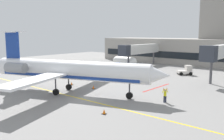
{
  "coord_description": "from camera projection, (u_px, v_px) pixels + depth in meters",
  "views": [
    {
      "loc": [
        23.24,
        -22.41,
        8.61
      ],
      "look_at": [
        -1.27,
        6.25,
        3.0
      ],
      "focal_mm": 39.73,
      "sensor_mm": 36.0,
      "label": 1
    }
  ],
  "objects": [
    {
      "name": "safety_cone_charlie",
      "position": [
        72.0,
        84.0,
        41.55
      ],
      "size": [
        0.47,
        0.47,
        0.55
      ],
      "color": "orange",
      "rests_on": "ground"
    },
    {
      "name": "baggage_tug",
      "position": [
        186.0,
        70.0,
        51.72
      ],
      "size": [
        3.44,
        3.41,
        1.97
      ],
      "color": "silver",
      "rests_on": "ground"
    },
    {
      "name": "regional_jet",
      "position": [
        66.0,
        70.0,
        35.63
      ],
      "size": [
        28.25,
        23.73,
        8.92
      ],
      "color": "white",
      "rests_on": "ground"
    },
    {
      "name": "safety_cone_alpha",
      "position": [
        104.0,
        112.0,
        26.58
      ],
      "size": [
        0.47,
        0.47,
        0.55
      ],
      "color": "orange",
      "rests_on": "ground"
    },
    {
      "name": "marshaller",
      "position": [
        165.0,
        95.0,
        30.99
      ],
      "size": [
        0.65,
        0.65,
        1.86
      ],
      "color": "#191E33",
      "rests_on": "ground"
    },
    {
      "name": "fuel_tank",
      "position": [
        125.0,
        61.0,
        63.64
      ],
      "size": [
        7.09,
        2.38,
        2.67
      ],
      "color": "white",
      "rests_on": "ground"
    },
    {
      "name": "safety_cone_bravo",
      "position": [
        93.0,
        87.0,
        38.7
      ],
      "size": [
        0.47,
        0.47,
        0.55
      ],
      "color": "orange",
      "rests_on": "ground"
    },
    {
      "name": "belt_loader",
      "position": [
        117.0,
        69.0,
        53.28
      ],
      "size": [
        3.73,
        3.5,
        2.41
      ],
      "color": "#19389E",
      "rests_on": "ground"
    },
    {
      "name": "jet_bridge_west",
      "position": [
        139.0,
        49.0,
        64.42
      ],
      "size": [
        2.4,
        16.14,
        5.81
      ],
      "color": "silver",
      "rests_on": "ground"
    },
    {
      "name": "ground",
      "position": [
        89.0,
        99.0,
        33.06
      ],
      "size": [
        120.0,
        120.0,
        0.11
      ],
      "color": "gray"
    }
  ]
}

